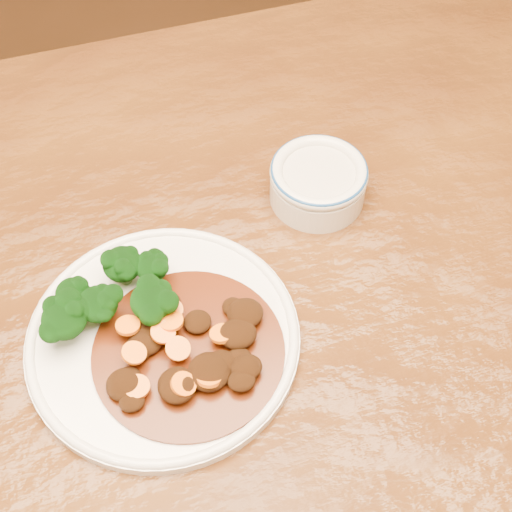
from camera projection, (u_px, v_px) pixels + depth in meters
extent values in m
plane|color=#402610|center=(234.00, 512.00, 1.34)|extent=(4.00, 4.00, 0.00)
cube|color=#58300F|center=(217.00, 306.00, 0.75)|extent=(1.57, 1.03, 0.04)
cylinder|color=#432810|center=(511.00, 157.00, 1.40)|extent=(0.06, 0.06, 0.71)
cylinder|color=white|center=(164.00, 339.00, 0.70)|extent=(0.27, 0.27, 0.01)
torus|color=white|center=(163.00, 336.00, 0.69)|extent=(0.27, 0.27, 0.01)
cylinder|color=#578444|center=(69.00, 331.00, 0.69)|extent=(0.01, 0.01, 0.02)
ellipsoid|color=black|center=(64.00, 319.00, 0.67)|extent=(0.04, 0.04, 0.03)
cylinder|color=#578444|center=(125.00, 276.00, 0.73)|extent=(0.01, 0.01, 0.02)
ellipsoid|color=black|center=(122.00, 264.00, 0.71)|extent=(0.04, 0.04, 0.03)
cylinder|color=#578444|center=(154.00, 313.00, 0.70)|extent=(0.01, 0.01, 0.02)
ellipsoid|color=black|center=(152.00, 301.00, 0.68)|extent=(0.04, 0.04, 0.03)
cylinder|color=#578444|center=(77.00, 304.00, 0.71)|extent=(0.01, 0.01, 0.02)
ellipsoid|color=black|center=(73.00, 293.00, 0.69)|extent=(0.03, 0.03, 0.03)
cylinder|color=#578444|center=(102.00, 315.00, 0.70)|extent=(0.01, 0.01, 0.02)
ellipsoid|color=black|center=(98.00, 304.00, 0.68)|extent=(0.04, 0.04, 0.03)
cylinder|color=#578444|center=(154.00, 277.00, 0.72)|extent=(0.01, 0.01, 0.02)
ellipsoid|color=black|center=(152.00, 267.00, 0.71)|extent=(0.03, 0.03, 0.03)
cylinder|color=#4E1808|center=(189.00, 351.00, 0.68)|extent=(0.18, 0.18, 0.00)
ellipsoid|color=black|center=(244.00, 369.00, 0.66)|extent=(0.03, 0.03, 0.01)
ellipsoid|color=black|center=(242.00, 381.00, 0.65)|extent=(0.03, 0.02, 0.01)
ellipsoid|color=black|center=(245.00, 321.00, 0.69)|extent=(0.02, 0.02, 0.01)
ellipsoid|color=black|center=(246.00, 367.00, 0.66)|extent=(0.03, 0.03, 0.01)
ellipsoid|color=black|center=(238.00, 334.00, 0.68)|extent=(0.04, 0.03, 0.02)
ellipsoid|color=black|center=(125.00, 384.00, 0.65)|extent=(0.04, 0.03, 0.02)
ellipsoid|color=black|center=(139.00, 354.00, 0.67)|extent=(0.02, 0.02, 0.01)
ellipsoid|color=black|center=(221.00, 364.00, 0.66)|extent=(0.03, 0.03, 0.01)
ellipsoid|color=black|center=(141.00, 328.00, 0.69)|extent=(0.03, 0.03, 0.01)
ellipsoid|color=black|center=(177.00, 385.00, 0.65)|extent=(0.04, 0.04, 0.02)
ellipsoid|color=black|center=(233.00, 307.00, 0.70)|extent=(0.02, 0.02, 0.01)
ellipsoid|color=black|center=(132.00, 402.00, 0.64)|extent=(0.02, 0.02, 0.01)
ellipsoid|color=black|center=(128.00, 378.00, 0.66)|extent=(0.03, 0.02, 0.01)
ellipsoid|color=black|center=(197.00, 322.00, 0.69)|extent=(0.03, 0.03, 0.01)
ellipsoid|color=black|center=(152.00, 332.00, 0.68)|extent=(0.03, 0.03, 0.02)
ellipsoid|color=black|center=(209.00, 372.00, 0.65)|extent=(0.04, 0.04, 0.02)
ellipsoid|color=black|center=(230.00, 330.00, 0.69)|extent=(0.02, 0.02, 0.01)
ellipsoid|color=black|center=(239.00, 358.00, 0.67)|extent=(0.02, 0.02, 0.01)
ellipsoid|color=black|center=(159.00, 305.00, 0.70)|extent=(0.02, 0.02, 0.01)
ellipsoid|color=black|center=(168.00, 303.00, 0.70)|extent=(0.03, 0.02, 0.01)
ellipsoid|color=black|center=(145.00, 342.00, 0.68)|extent=(0.03, 0.03, 0.02)
ellipsoid|color=black|center=(135.00, 348.00, 0.67)|extent=(0.02, 0.02, 0.01)
ellipsoid|color=black|center=(245.00, 313.00, 0.69)|extent=(0.04, 0.03, 0.02)
cylinder|color=orange|center=(183.00, 384.00, 0.64)|extent=(0.03, 0.03, 0.02)
cylinder|color=orange|center=(128.00, 325.00, 0.68)|extent=(0.03, 0.03, 0.01)
cylinder|color=orange|center=(163.00, 332.00, 0.67)|extent=(0.03, 0.02, 0.01)
cylinder|color=orange|center=(171.00, 321.00, 0.68)|extent=(0.02, 0.02, 0.01)
cylinder|color=orange|center=(134.00, 353.00, 0.66)|extent=(0.02, 0.03, 0.01)
cylinder|color=orange|center=(222.00, 334.00, 0.68)|extent=(0.03, 0.03, 0.01)
cylinder|color=orange|center=(171.00, 310.00, 0.69)|extent=(0.03, 0.03, 0.01)
cylinder|color=orange|center=(137.00, 387.00, 0.65)|extent=(0.02, 0.02, 0.01)
cylinder|color=orange|center=(178.00, 349.00, 0.66)|extent=(0.03, 0.03, 0.01)
cylinder|color=orange|center=(209.00, 378.00, 0.65)|extent=(0.03, 0.03, 0.02)
cylinder|color=silver|center=(318.00, 187.00, 0.80)|extent=(0.11, 0.11, 0.03)
cylinder|color=beige|center=(319.00, 174.00, 0.78)|extent=(0.08, 0.08, 0.01)
torus|color=silver|center=(319.00, 172.00, 0.78)|extent=(0.11, 0.11, 0.01)
torus|color=navy|center=(319.00, 170.00, 0.78)|extent=(0.11, 0.11, 0.01)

